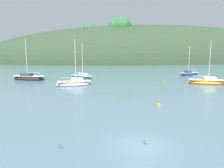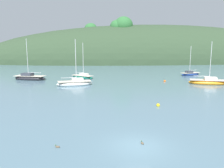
# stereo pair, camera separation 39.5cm
# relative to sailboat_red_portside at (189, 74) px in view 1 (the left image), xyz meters

# --- Properties ---
(ground_plane) EXTENTS (400.00, 400.00, 0.00)m
(ground_plane) POSITION_rel_sailboat_red_portside_xyz_m (-20.67, -37.40, -0.33)
(ground_plane) COLOR slate
(far_shoreline_hill) EXTENTS (150.00, 36.00, 33.78)m
(far_shoreline_hill) POSITION_rel_sailboat_red_portside_xyz_m (4.30, 43.99, -0.27)
(far_shoreline_hill) COLOR #2D422B
(far_shoreline_hill) RESTS_ON ground
(sailboat_red_portside) EXTENTS (5.50, 3.37, 7.22)m
(sailboat_red_portside) POSITION_rel_sailboat_red_portside_xyz_m (0.00, 0.00, 0.00)
(sailboat_red_portside) COLOR navy
(sailboat_red_portside) RESTS_ON ground
(sailboat_cream_ketch) EXTENTS (6.79, 3.38, 8.53)m
(sailboat_cream_ketch) POSITION_rel_sailboat_red_portside_xyz_m (-26.90, -11.20, 0.06)
(sailboat_cream_ketch) COLOR white
(sailboat_cream_ketch) RESTS_ON ground
(sailboat_yellow_far) EXTENTS (7.42, 4.41, 8.83)m
(sailboat_yellow_far) POSITION_rel_sailboat_red_portside_xyz_m (-36.84, -3.45, 0.08)
(sailboat_yellow_far) COLOR #232328
(sailboat_yellow_far) RESTS_ON ground
(sailboat_navy_dinghy) EXTENTS (7.12, 4.30, 8.17)m
(sailboat_navy_dinghy) POSITION_rel_sailboat_red_portside_xyz_m (-2.11, -12.30, 0.07)
(sailboat_navy_dinghy) COLOR orange
(sailboat_navy_dinghy) RESTS_ON ground
(sailboat_white_near) EXTENTS (5.38, 4.86, 7.92)m
(sailboat_white_near) POSITION_rel_sailboat_red_portside_xyz_m (-25.74, -2.58, 0.01)
(sailboat_white_near) COLOR #196B56
(sailboat_white_near) RESTS_ON ground
(mooring_buoy_inner) EXTENTS (0.44, 0.44, 0.54)m
(mooring_buoy_inner) POSITION_rel_sailboat_red_portside_xyz_m (-15.95, -26.71, -0.21)
(mooring_buoy_inner) COLOR yellow
(mooring_buoy_inner) RESTS_ON ground
(mooring_buoy_outer) EXTENTS (0.44, 0.44, 0.54)m
(mooring_buoy_outer) POSITION_rel_sailboat_red_portside_xyz_m (-9.22, -8.77, -0.21)
(mooring_buoy_outer) COLOR orange
(mooring_buoy_outer) RESTS_ON ground
(duck_lead) EXTENTS (0.42, 0.27, 0.24)m
(duck_lead) POSITION_rel_sailboat_red_portside_xyz_m (-26.55, -37.05, -0.28)
(duck_lead) COLOR brown
(duck_lead) RESTS_ON ground
(duck_trailing) EXTENTS (0.26, 0.42, 0.24)m
(duck_trailing) POSITION_rel_sailboat_red_portside_xyz_m (-20.26, -37.04, -0.28)
(duck_trailing) COLOR brown
(duck_trailing) RESTS_ON ground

